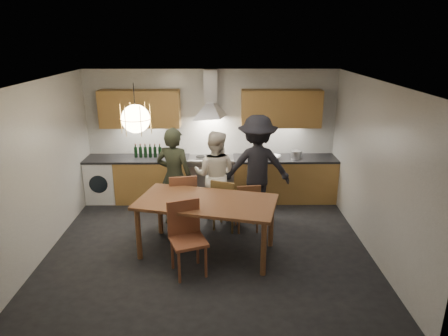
{
  "coord_description": "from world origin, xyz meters",
  "views": [
    {
      "loc": [
        0.2,
        -5.65,
        3.22
      ],
      "look_at": [
        0.25,
        0.4,
        1.2
      ],
      "focal_mm": 32.0,
      "sensor_mm": 36.0,
      "label": 1
    }
  ],
  "objects_px": {
    "person_mid": "(215,175)",
    "dining_table": "(206,207)",
    "person_right": "(257,167)",
    "wine_bottles": "(148,151)",
    "stock_pot": "(296,155)",
    "mixing_bowl": "(273,157)",
    "chair_front": "(186,232)",
    "chair_back_left": "(183,199)",
    "person_left": "(174,177)"
  },
  "relations": [
    {
      "from": "dining_table",
      "to": "stock_pot",
      "type": "xyz_separation_m",
      "value": [
        1.71,
        2.04,
        0.21
      ]
    },
    {
      "from": "mixing_bowl",
      "to": "wine_bottles",
      "type": "bearing_deg",
      "value": 176.96
    },
    {
      "from": "person_left",
      "to": "mixing_bowl",
      "type": "relative_size",
      "value": 6.06
    },
    {
      "from": "stock_pot",
      "to": "person_left",
      "type": "bearing_deg",
      "value": -156.02
    },
    {
      "from": "dining_table",
      "to": "person_right",
      "type": "xyz_separation_m",
      "value": [
        0.87,
        1.37,
        0.18
      ]
    },
    {
      "from": "person_left",
      "to": "wine_bottles",
      "type": "xyz_separation_m",
      "value": [
        -0.65,
        1.11,
        0.16
      ]
    },
    {
      "from": "chair_front",
      "to": "stock_pot",
      "type": "height_order",
      "value": "stock_pot"
    },
    {
      "from": "mixing_bowl",
      "to": "person_right",
      "type": "bearing_deg",
      "value": -120.86
    },
    {
      "from": "chair_front",
      "to": "stock_pot",
      "type": "relative_size",
      "value": 4.89
    },
    {
      "from": "person_right",
      "to": "mixing_bowl",
      "type": "distance_m",
      "value": 0.74
    },
    {
      "from": "stock_pot",
      "to": "chair_front",
      "type": "bearing_deg",
      "value": -128.06
    },
    {
      "from": "person_left",
      "to": "dining_table",
      "type": "bearing_deg",
      "value": 137.16
    },
    {
      "from": "dining_table",
      "to": "stock_pot",
      "type": "bearing_deg",
      "value": 63.92
    },
    {
      "from": "person_mid",
      "to": "chair_back_left",
      "type": "bearing_deg",
      "value": 58.77
    },
    {
      "from": "person_mid",
      "to": "person_left",
      "type": "bearing_deg",
      "value": 35.11
    },
    {
      "from": "dining_table",
      "to": "person_mid",
      "type": "xyz_separation_m",
      "value": [
        0.11,
        1.3,
        0.05
      ]
    },
    {
      "from": "chair_front",
      "to": "person_mid",
      "type": "height_order",
      "value": "person_mid"
    },
    {
      "from": "person_right",
      "to": "mixing_bowl",
      "type": "height_order",
      "value": "person_right"
    },
    {
      "from": "person_right",
      "to": "person_left",
      "type": "bearing_deg",
      "value": 12.99
    },
    {
      "from": "chair_back_left",
      "to": "person_mid",
      "type": "xyz_separation_m",
      "value": [
        0.53,
        0.54,
        0.23
      ]
    },
    {
      "from": "chair_front",
      "to": "stock_pot",
      "type": "bearing_deg",
      "value": 31.39
    },
    {
      "from": "chair_back_left",
      "to": "stock_pot",
      "type": "distance_m",
      "value": 2.52
    },
    {
      "from": "mixing_bowl",
      "to": "wine_bottles",
      "type": "height_order",
      "value": "wine_bottles"
    },
    {
      "from": "stock_pot",
      "to": "person_right",
      "type": "bearing_deg",
      "value": -141.05
    },
    {
      "from": "chair_back_left",
      "to": "person_right",
      "type": "distance_m",
      "value": 1.48
    },
    {
      "from": "chair_front",
      "to": "person_right",
      "type": "xyz_separation_m",
      "value": [
        1.14,
        1.85,
        0.35
      ]
    },
    {
      "from": "dining_table",
      "to": "chair_front",
      "type": "relative_size",
      "value": 2.16
    },
    {
      "from": "chair_back_left",
      "to": "person_mid",
      "type": "relative_size",
      "value": 0.62
    },
    {
      "from": "person_left",
      "to": "person_mid",
      "type": "bearing_deg",
      "value": -141.26
    },
    {
      "from": "dining_table",
      "to": "person_right",
      "type": "distance_m",
      "value": 1.63
    },
    {
      "from": "mixing_bowl",
      "to": "stock_pot",
      "type": "distance_m",
      "value": 0.46
    },
    {
      "from": "person_mid",
      "to": "person_right",
      "type": "height_order",
      "value": "person_right"
    },
    {
      "from": "dining_table",
      "to": "person_left",
      "type": "bearing_deg",
      "value": 133.96
    },
    {
      "from": "stock_pot",
      "to": "wine_bottles",
      "type": "relative_size",
      "value": 0.39
    },
    {
      "from": "wine_bottles",
      "to": "dining_table",
      "type": "bearing_deg",
      "value": -59.87
    },
    {
      "from": "person_right",
      "to": "dining_table",
      "type": "bearing_deg",
      "value": 57.0
    },
    {
      "from": "person_right",
      "to": "wine_bottles",
      "type": "height_order",
      "value": "person_right"
    },
    {
      "from": "mixing_bowl",
      "to": "person_left",
      "type": "bearing_deg",
      "value": -151.94
    },
    {
      "from": "person_right",
      "to": "wine_bottles",
      "type": "relative_size",
      "value": 3.48
    },
    {
      "from": "chair_back_left",
      "to": "mixing_bowl",
      "type": "xyz_separation_m",
      "value": [
        1.67,
        1.24,
        0.35
      ]
    },
    {
      "from": "person_mid",
      "to": "dining_table",
      "type": "bearing_deg",
      "value": 98.45
    },
    {
      "from": "mixing_bowl",
      "to": "person_mid",
      "type": "bearing_deg",
      "value": -148.36
    },
    {
      "from": "person_right",
      "to": "wine_bottles",
      "type": "bearing_deg",
      "value": -20.34
    },
    {
      "from": "dining_table",
      "to": "chair_front",
      "type": "distance_m",
      "value": 0.58
    },
    {
      "from": "chair_back_left",
      "to": "person_left",
      "type": "height_order",
      "value": "person_left"
    },
    {
      "from": "person_mid",
      "to": "stock_pot",
      "type": "relative_size",
      "value": 7.67
    },
    {
      "from": "stock_pot",
      "to": "person_mid",
      "type": "bearing_deg",
      "value": -155.04
    },
    {
      "from": "person_left",
      "to": "stock_pot",
      "type": "bearing_deg",
      "value": -138.98
    },
    {
      "from": "chair_back_left",
      "to": "mixing_bowl",
      "type": "height_order",
      "value": "chair_back_left"
    },
    {
      "from": "chair_back_left",
      "to": "chair_front",
      "type": "bearing_deg",
      "value": 87.51
    }
  ]
}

